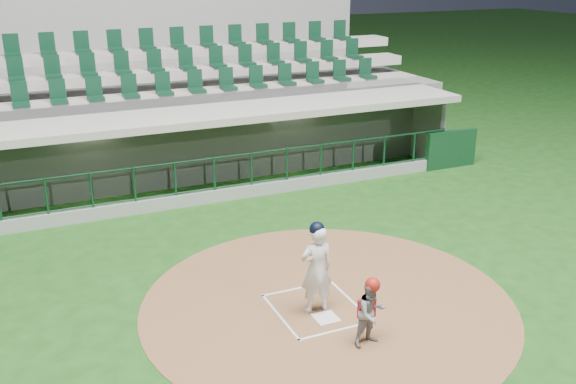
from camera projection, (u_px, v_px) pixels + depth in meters
name	position (u px, v px, depth m)	size (l,w,h in m)	color
ground	(309.00, 302.00, 12.44)	(120.00, 120.00, 0.00)	#164213
dirt_circle	(328.00, 303.00, 12.38)	(7.20, 7.20, 0.01)	brown
home_plate	(326.00, 318.00, 11.83)	(0.43, 0.43, 0.02)	silver
batter_box_chalk	(316.00, 308.00, 12.18)	(1.55, 1.80, 0.01)	silver
dugout_structure	(200.00, 150.00, 18.90)	(16.40, 3.70, 3.00)	slate
seating_deck	(168.00, 113.00, 21.33)	(17.00, 6.72, 5.15)	slate
batter	(316.00, 268.00, 11.79)	(0.86, 0.86, 1.81)	white
catcher	(371.00, 312.00, 10.87)	(0.63, 0.53, 1.26)	gray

